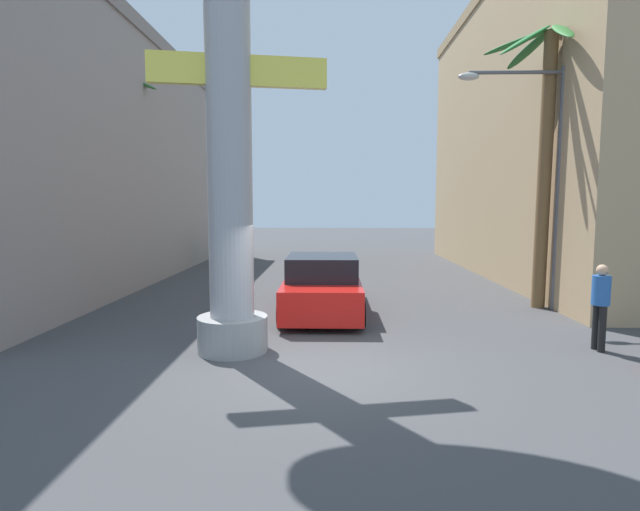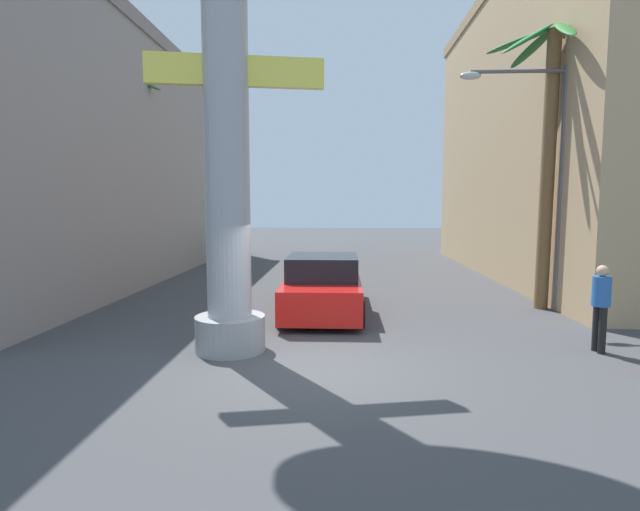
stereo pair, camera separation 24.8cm
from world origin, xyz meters
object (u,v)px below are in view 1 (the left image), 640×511
at_px(car_lead, 323,286).
at_px(pedestrian_by_sign, 601,300).
at_px(neon_sign_pole, 229,93).
at_px(palm_tree_near_right, 548,127).
at_px(street_lamp, 542,162).
at_px(palm_tree_mid_left, 131,167).
at_px(pedestrian_far_left, 213,246).

xyz_separation_m(car_lead, pedestrian_by_sign, (5.53, -3.47, 0.31)).
bearing_deg(neon_sign_pole, palm_tree_near_right, 29.17).
xyz_separation_m(neon_sign_pole, palm_tree_near_right, (7.79, 4.35, -0.00)).
bearing_deg(pedestrian_by_sign, street_lamp, 85.10).
distance_m(palm_tree_near_right, palm_tree_mid_left, 13.51).
height_order(neon_sign_pole, street_lamp, neon_sign_pole).
distance_m(neon_sign_pole, palm_tree_near_right, 8.93).
distance_m(street_lamp, palm_tree_mid_left, 13.35).
bearing_deg(car_lead, pedestrian_far_left, 118.56).
bearing_deg(car_lead, pedestrian_by_sign, -32.10).
bearing_deg(street_lamp, car_lead, -175.95).
relative_size(neon_sign_pole, palm_tree_near_right, 1.42).
relative_size(neon_sign_pole, pedestrian_far_left, 6.45).
bearing_deg(neon_sign_pole, palm_tree_mid_left, 122.53).
relative_size(pedestrian_by_sign, pedestrian_far_left, 1.02).
xyz_separation_m(car_lead, pedestrian_far_left, (-5.30, 9.74, 0.28)).
distance_m(car_lead, pedestrian_by_sign, 6.54).
bearing_deg(street_lamp, pedestrian_by_sign, -94.90).
height_order(palm_tree_near_right, pedestrian_far_left, palm_tree_near_right).
relative_size(palm_tree_mid_left, pedestrian_far_left, 4.40).
distance_m(neon_sign_pole, pedestrian_by_sign, 8.25).
bearing_deg(pedestrian_by_sign, palm_tree_mid_left, 147.51).
xyz_separation_m(palm_tree_near_right, pedestrian_by_sign, (-0.56, -4.15, -3.96)).
xyz_separation_m(neon_sign_pole, car_lead, (1.70, 3.67, -4.27)).
relative_size(car_lead, palm_tree_near_right, 0.67).
relative_size(neon_sign_pole, car_lead, 2.13).
bearing_deg(neon_sign_pole, pedestrian_by_sign, 1.61).
bearing_deg(neon_sign_pole, street_lamp, 28.39).
distance_m(palm_tree_mid_left, pedestrian_far_left, 6.41).
relative_size(palm_tree_mid_left, pedestrian_by_sign, 4.31).
relative_size(palm_tree_near_right, palm_tree_mid_left, 1.03).
xyz_separation_m(palm_tree_near_right, pedestrian_far_left, (-11.39, 9.06, -3.98)).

